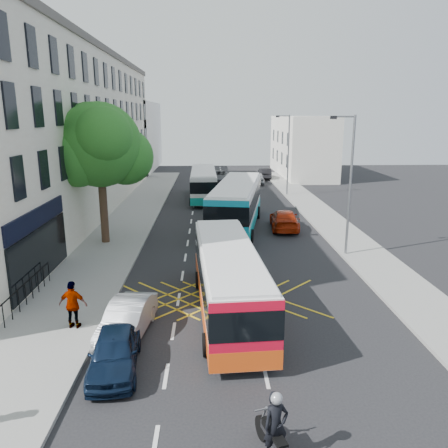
{
  "coord_description": "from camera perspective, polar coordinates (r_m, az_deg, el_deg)",
  "views": [
    {
      "loc": [
        -1.77,
        -12.44,
        8.12
      ],
      "look_at": [
        -0.95,
        11.24,
        2.2
      ],
      "focal_mm": 35.0,
      "sensor_mm": 36.0,
      "label": 1
    }
  ],
  "objects": [
    {
      "name": "terrace_main",
      "position": [
        38.92,
        -20.69,
        11.14
      ],
      "size": [
        8.3,
        45.0,
        13.5
      ],
      "color": "beige",
      "rests_on": "ground"
    },
    {
      "name": "red_hatchback",
      "position": [
        32.22,
        7.87,
        0.58
      ],
      "size": [
        2.35,
        4.96,
        1.4
      ],
      "primitive_type": "imported",
      "rotation": [
        0.0,
        0.0,
        3.06
      ],
      "color": "#9D2006",
      "rests_on": "ground"
    },
    {
      "name": "distant_car_silver",
      "position": [
        53.48,
        4.36,
        6.02
      ],
      "size": [
        1.9,
        4.21,
        1.4
      ],
      "primitive_type": "imported",
      "rotation": [
        0.0,
        0.0,
        3.08
      ],
      "color": "#96989D",
      "rests_on": "ground"
    },
    {
      "name": "bus_far",
      "position": [
        43.4,
        -2.69,
        5.3
      ],
      "size": [
        2.71,
        10.44,
        2.93
      ],
      "rotation": [
        0.0,
        0.0,
        0.01
      ],
      "color": "silver",
      "rests_on": "ground"
    },
    {
      "name": "distant_car_grey",
      "position": [
        55.22,
        -0.64,
        6.28
      ],
      "size": [
        2.33,
        4.86,
        1.34
      ],
      "primitive_type": "imported",
      "rotation": [
        0.0,
        0.0,
        -0.02
      ],
      "color": "#414348",
      "rests_on": "ground"
    },
    {
      "name": "street_tree",
      "position": [
        28.28,
        -16.0,
        9.79
      ],
      "size": [
        6.3,
        5.7,
        8.8
      ],
      "color": "#382619",
      "rests_on": "pavement_left"
    },
    {
      "name": "pedestrian_far",
      "position": [
        17.88,
        -19.11,
        -9.94
      ],
      "size": [
        1.16,
        0.61,
        1.89
      ],
      "primitive_type": "imported",
      "rotation": [
        0.0,
        0.0,
        3.01
      ],
      "color": "gray",
      "rests_on": "pavement_left"
    },
    {
      "name": "motorbike",
      "position": [
        11.52,
        6.71,
        -25.06
      ],
      "size": [
        0.82,
        2.05,
        1.87
      ],
      "rotation": [
        0.0,
        0.0,
        0.29
      ],
      "color": "black",
      "rests_on": "ground"
    },
    {
      "name": "distant_car_dark",
      "position": [
        57.83,
        5.3,
        6.6
      ],
      "size": [
        1.59,
        4.3,
        1.4
      ],
      "primitive_type": "imported",
      "rotation": [
        0.0,
        0.0,
        3.12
      ],
      "color": "black",
      "rests_on": "ground"
    },
    {
      "name": "ground",
      "position": [
        14.96,
        5.43,
        -18.93
      ],
      "size": [
        120.0,
        120.0,
        0.0
      ],
      "primitive_type": "plane",
      "color": "black",
      "rests_on": "ground"
    },
    {
      "name": "pavement_right",
      "position": [
        30.06,
        16.07,
        -2.06
      ],
      "size": [
        3.0,
        70.0,
        0.15
      ],
      "primitive_type": "cube",
      "color": "gray",
      "rests_on": "ground"
    },
    {
      "name": "pavement_left",
      "position": [
        29.37,
        -15.16,
        -2.37
      ],
      "size": [
        5.0,
        70.0,
        0.15
      ],
      "primitive_type": "cube",
      "color": "gray",
      "rests_on": "ground"
    },
    {
      "name": "building_right",
      "position": [
        61.91,
        10.08,
        10.01
      ],
      "size": [
        6.0,
        18.0,
        8.0
      ],
      "primitive_type": "cube",
      "color": "silver",
      "rests_on": "ground"
    },
    {
      "name": "bus_mid",
      "position": [
        31.93,
        1.67,
        2.58
      ],
      "size": [
        4.79,
        12.35,
        3.39
      ],
      "rotation": [
        0.0,
        0.0,
        -0.17
      ],
      "color": "silver",
      "rests_on": "ground"
    },
    {
      "name": "parked_car_silver",
      "position": [
        17.24,
        -12.51,
        -12.0
      ],
      "size": [
        1.89,
        4.11,
        1.31
      ],
      "primitive_type": "imported",
      "rotation": [
        0.0,
        0.0,
        -0.13
      ],
      "color": "#96999D",
      "rests_on": "ground"
    },
    {
      "name": "lamp_far",
      "position": [
        45.28,
        8.27,
        9.45
      ],
      "size": [
        1.45,
        0.15,
        8.0
      ],
      "color": "slate",
      "rests_on": "pavement_right"
    },
    {
      "name": "railings",
      "position": [
        20.79,
        -24.51,
        -8.16
      ],
      "size": [
        0.08,
        5.6,
        1.14
      ],
      "primitive_type": null,
      "color": "black",
      "rests_on": "pavement_left"
    },
    {
      "name": "lamp_near",
      "position": [
        25.94,
        16.01,
        5.72
      ],
      "size": [
        1.45,
        0.15,
        8.0
      ],
      "color": "slate",
      "rests_on": "pavement_right"
    },
    {
      "name": "terrace_far",
      "position": [
        68.61,
        -12.48,
        11.1
      ],
      "size": [
        8.0,
        20.0,
        10.0
      ],
      "primitive_type": "cube",
      "color": "silver",
      "rests_on": "ground"
    },
    {
      "name": "parked_car_blue",
      "position": [
        15.24,
        -14.11,
        -15.81
      ],
      "size": [
        1.87,
        3.94,
        1.3
      ],
      "primitive_type": "imported",
      "rotation": [
        0.0,
        0.0,
        0.09
      ],
      "color": "black",
      "rests_on": "ground"
    },
    {
      "name": "bus_near",
      "position": [
        18.31,
        0.56,
        -7.2
      ],
      "size": [
        3.04,
        10.23,
        2.84
      ],
      "rotation": [
        0.0,
        0.0,
        0.07
      ],
      "color": "silver",
      "rests_on": "ground"
    }
  ]
}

